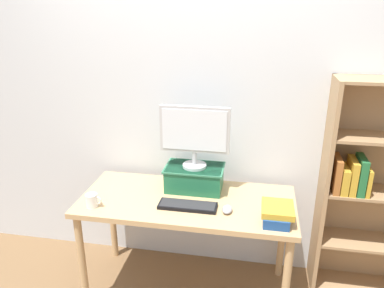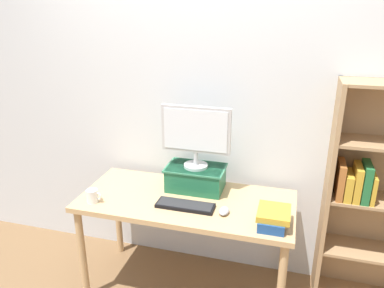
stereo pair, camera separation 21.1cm
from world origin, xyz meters
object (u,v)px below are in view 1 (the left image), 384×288
at_px(bookshelf_unit, 378,190).
at_px(coffee_mug, 92,200).
at_px(book_stack, 277,213).
at_px(riser_box, 194,177).
at_px(computer_mouse, 227,209).
at_px(keyboard, 188,206).
at_px(desk, 187,210).
at_px(computer_monitor, 195,133).

height_order(bookshelf_unit, coffee_mug, bookshelf_unit).
xyz_separation_m(bookshelf_unit, book_stack, (-0.69, -0.44, 0.00)).
bearing_deg(bookshelf_unit, riser_box, -174.95).
xyz_separation_m(computer_mouse, coffee_mug, (-0.86, -0.09, 0.03)).
bearing_deg(keyboard, computer_mouse, -1.92).
distance_m(desk, riser_box, 0.24).
relative_size(desk, coffee_mug, 13.74).
bearing_deg(desk, coffee_mug, -160.47).
distance_m(desk, bookshelf_unit, 1.31).
distance_m(desk, keyboard, 0.15).
distance_m(keyboard, coffee_mug, 0.62).
relative_size(desk, computer_monitor, 3.03).
distance_m(computer_monitor, keyboard, 0.49).
bearing_deg(bookshelf_unit, keyboard, -163.02).
distance_m(bookshelf_unit, keyboard, 1.31).
height_order(desk, book_stack, book_stack).
bearing_deg(computer_mouse, book_stack, -9.02).
bearing_deg(coffee_mug, book_stack, 2.12).
height_order(computer_monitor, computer_mouse, computer_monitor).
height_order(computer_mouse, book_stack, book_stack).
distance_m(keyboard, book_stack, 0.56).
relative_size(desk, keyboard, 3.81).
relative_size(riser_box, coffee_mug, 3.92).
distance_m(computer_monitor, coffee_mug, 0.80).
height_order(computer_monitor, book_stack, computer_monitor).
bearing_deg(computer_monitor, riser_box, 90.00).
bearing_deg(book_stack, bookshelf_unit, 32.37).
height_order(desk, coffee_mug, coffee_mug).
relative_size(bookshelf_unit, coffee_mug, 14.85).
relative_size(bookshelf_unit, keyboard, 4.12).
height_order(keyboard, coffee_mug, coffee_mug).
bearing_deg(computer_mouse, coffee_mug, -173.98).
bearing_deg(riser_box, coffee_mug, -148.57).
distance_m(riser_box, book_stack, 0.65).
relative_size(keyboard, computer_mouse, 3.63).
distance_m(bookshelf_unit, computer_mouse, 1.07).
xyz_separation_m(riser_box, computer_mouse, (0.26, -0.28, -0.07)).
bearing_deg(coffee_mug, keyboard, 9.31).
bearing_deg(computer_mouse, keyboard, 178.08).
bearing_deg(coffee_mug, computer_monitor, 31.33).
distance_m(riser_box, keyboard, 0.28).
bearing_deg(riser_box, book_stack, -30.23).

